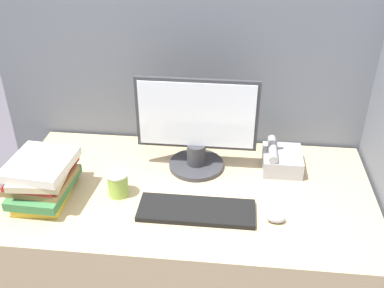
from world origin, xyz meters
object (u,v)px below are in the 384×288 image
monitor (197,130)px  mouse (276,218)px  keyboard (196,210)px  desk_telephone (281,159)px  book_stack (43,178)px  coffee_cup (118,184)px

monitor → mouse: 0.50m
keyboard → desk_telephone: size_ratio=2.39×
keyboard → book_stack: size_ratio=1.44×
book_stack → desk_telephone: bearing=17.6°
monitor → mouse: (0.33, -0.33, -0.17)m
keyboard → desk_telephone: (0.34, 0.34, 0.03)m
book_stack → keyboard: bearing=-3.7°
keyboard → coffee_cup: bearing=165.9°
monitor → desk_telephone: 0.39m
mouse → coffee_cup: (-0.62, 0.10, 0.04)m
monitor → mouse: bearing=-45.2°
monitor → keyboard: 0.36m
monitor → mouse: monitor is taller
book_stack → monitor: bearing=25.2°
coffee_cup → desk_telephone: bearing=21.4°
coffee_cup → book_stack: size_ratio=0.33×
mouse → book_stack: book_stack is taller
keyboard → mouse: mouse is taller
keyboard → book_stack: book_stack is taller
mouse → book_stack: size_ratio=0.23×
book_stack → desk_telephone: book_stack is taller
keyboard → coffee_cup: 0.33m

